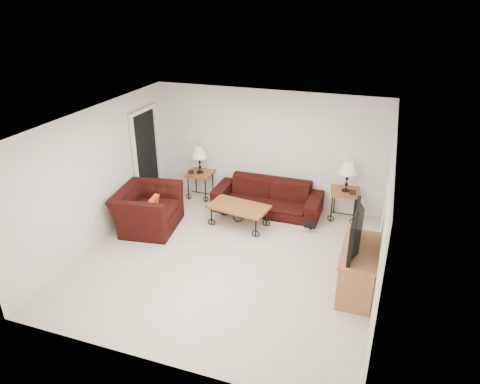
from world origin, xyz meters
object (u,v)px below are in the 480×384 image
at_px(lamp_right, 347,176).
at_px(television, 362,231).
at_px(backpack, 311,220).
at_px(sofa, 267,197).
at_px(side_table_left, 201,185).
at_px(coffee_table, 239,216).
at_px(side_table_right, 344,205).
at_px(lamp_left, 200,160).
at_px(tv_stand, 358,270).
at_px(armchair, 148,209).

xyz_separation_m(lamp_right, television, (0.46, -2.34, 0.11)).
bearing_deg(backpack, sofa, 161.73).
height_order(side_table_left, coffee_table, side_table_left).
height_order(side_table_right, lamp_left, lamp_left).
relative_size(side_table_left, side_table_right, 0.95).
xyz_separation_m(side_table_left, television, (3.68, -2.34, 0.76)).
bearing_deg(sofa, lamp_right, 6.47).
xyz_separation_m(side_table_right, television, (0.46, -2.34, 0.74)).
relative_size(sofa, backpack, 5.16).
relative_size(lamp_right, tv_stand, 0.51).
xyz_separation_m(sofa, lamp_left, (-1.62, 0.18, 0.57)).
distance_m(side_table_left, lamp_left, 0.60).
bearing_deg(coffee_table, armchair, -158.68).
relative_size(coffee_table, television, 1.07).
xyz_separation_m(side_table_left, backpack, (2.67, -0.69, -0.08)).
bearing_deg(side_table_left, side_table_right, 0.00).
bearing_deg(backpack, television, -50.84).
bearing_deg(coffee_table, sofa, 65.79).
bearing_deg(television, lamp_left, -122.43).
relative_size(lamp_left, television, 0.55).
xyz_separation_m(armchair, television, (4.08, -0.70, 0.65)).
xyz_separation_m(armchair, backpack, (3.08, 0.95, -0.19)).
distance_m(side_table_right, lamp_right, 0.63).
height_order(sofa, armchair, armchair).
height_order(sofa, tv_stand, tv_stand).
height_order(side_table_left, lamp_left, lamp_left).
relative_size(sofa, side_table_left, 3.77).
relative_size(side_table_right, television, 0.57).
bearing_deg(backpack, coffee_table, -160.40).
relative_size(side_table_left, backpack, 1.37).
distance_m(lamp_right, backpack, 1.14).
bearing_deg(armchair, coffee_table, -76.73).
xyz_separation_m(lamp_right, backpack, (-0.54, -0.69, -0.73)).
relative_size(lamp_right, television, 0.57).
bearing_deg(backpack, lamp_left, 173.24).
bearing_deg(side_table_left, tv_stand, -32.29).
distance_m(television, backpack, 2.10).
relative_size(sofa, tv_stand, 1.85).
height_order(tv_stand, backpack, tv_stand).
bearing_deg(side_table_right, armchair, -155.67).
height_order(lamp_right, coffee_table, lamp_right).
relative_size(lamp_right, coffee_table, 0.54).
height_order(armchair, tv_stand, armchair).
bearing_deg(lamp_right, backpack, -128.22).
xyz_separation_m(tv_stand, television, (-0.02, 0.00, 0.69)).
xyz_separation_m(lamp_left, backpack, (2.67, -0.69, -0.69)).
bearing_deg(lamp_right, lamp_left, 180.00).
height_order(coffee_table, television, television).
distance_m(lamp_left, coffee_table, 1.74).
distance_m(lamp_right, tv_stand, 2.45).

